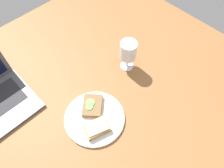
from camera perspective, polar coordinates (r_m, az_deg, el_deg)
name	(u,v)px	position (r cm, az deg, el deg)	size (l,w,h in cm)	color
wooden_table	(105,100)	(93.59, -1.80, -4.10)	(140.00, 140.00, 3.00)	brown
plate	(95,118)	(87.70, -4.58, -8.86)	(23.86, 23.86, 1.15)	silver
sandwich_with_cheese	(97,128)	(83.92, -4.04, -11.36)	(10.70, 8.89, 2.90)	#A88456
sandwich_with_cucumber	(92,105)	(88.46, -5.27, -5.53)	(12.19, 12.04, 2.38)	brown
wine_glass	(128,51)	(94.09, 4.26, 8.51)	(7.30, 7.30, 14.91)	white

